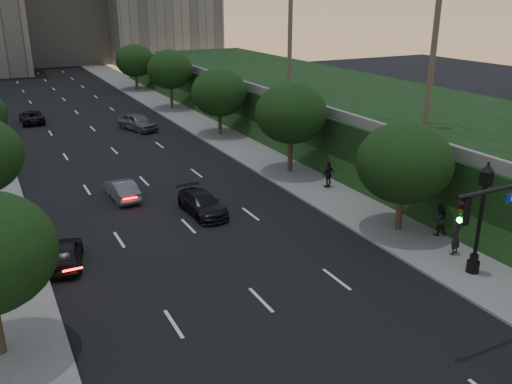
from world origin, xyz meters
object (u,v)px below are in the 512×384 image
pedestrian_c (328,174)px  street_lamp (479,224)px  sedan_far_left (32,117)px  sedan_near_right (202,204)px  sedan_mid_left (122,189)px  sedan_far_right (137,122)px  pedestrian_a (456,237)px  sedan_near_left (66,253)px  pedestrian_b (439,219)px

pedestrian_c → street_lamp: bearing=74.7°
sedan_far_left → sedan_near_right: sedan_near_right is taller
sedan_mid_left → sedan_near_right: sedan_near_right is taller
sedan_far_right → pedestrian_a: (6.82, -34.22, 0.24)m
sedan_far_right → pedestrian_a: pedestrian_a is taller
sedan_far_left → street_lamp: bearing=108.7°
sedan_near_left → pedestrian_b: size_ratio=2.06×
pedestrian_a → pedestrian_c: 11.38m
street_lamp → sedan_far_right: street_lamp is taller
street_lamp → sedan_mid_left: street_lamp is taller
street_lamp → sedan_far_left: (-15.06, 44.19, -1.98)m
pedestrian_b → sedan_near_left: bearing=-5.2°
pedestrian_b → pedestrian_c: 9.32m
pedestrian_b → pedestrian_a: bearing=77.7°
sedan_near_left → pedestrian_a: pedestrian_a is taller
pedestrian_a → street_lamp: bearing=55.5°
sedan_near_right → pedestrian_c: size_ratio=2.48×
sedan_mid_left → sedan_far_right: size_ratio=0.82×
sedan_near_left → sedan_far_left: bearing=-80.9°
sedan_near_right → pedestrian_b: bearing=-44.5°
sedan_far_left → pedestrian_a: bearing=110.3°
pedestrian_b → pedestrian_c: pedestrian_b is taller
sedan_far_right → street_lamp: bearing=-99.7°
sedan_far_left → sedan_far_right: 12.08m
sedan_mid_left → sedan_near_right: bearing=124.8°
sedan_mid_left → sedan_near_right: (3.70, -4.76, 0.01)m
pedestrian_a → pedestrian_b: (0.96, 2.10, 0.00)m
sedan_near_right → pedestrian_a: bearing=-53.2°
sedan_near_right → pedestrian_a: size_ratio=2.48×
sedan_far_right → pedestrian_a: bearing=-98.1°
street_lamp → pedestrian_b: (1.63, 3.91, -1.57)m
street_lamp → pedestrian_c: bearing=86.8°
sedan_far_left → sedan_far_right: sedan_far_right is taller
street_lamp → pedestrian_b: size_ratio=3.06×
sedan_near_left → sedan_far_left: (1.98, 34.35, 0.01)m
pedestrian_c → pedestrian_b: bearing=83.4°
sedan_near_right → pedestrian_c: 9.33m
sedan_near_left → sedan_mid_left: (4.75, 7.89, 0.01)m
sedan_near_left → pedestrian_a: 19.44m
street_lamp → sedan_near_left: bearing=150.0°
sedan_far_right → sedan_mid_left: bearing=-127.9°
sedan_near_right → pedestrian_b: size_ratio=2.47×
pedestrian_c → pedestrian_a: bearing=77.5°
sedan_far_left → pedestrian_b: (16.68, -40.29, 0.41)m
sedan_near_left → pedestrian_c: 18.09m
pedestrian_a → pedestrian_c: bearing=-104.7°
sedan_near_left → sedan_far_left: sedan_far_left is taller
sedan_far_right → pedestrian_c: (6.89, -22.84, 0.24)m
street_lamp → sedan_near_left: street_lamp is taller
pedestrian_c → sedan_near_right: bearing=-10.9°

